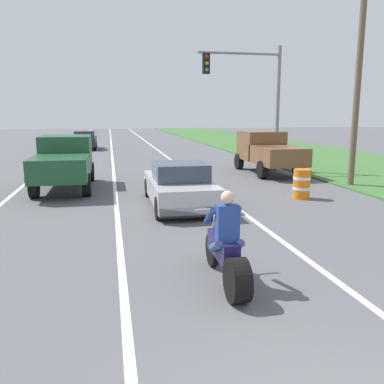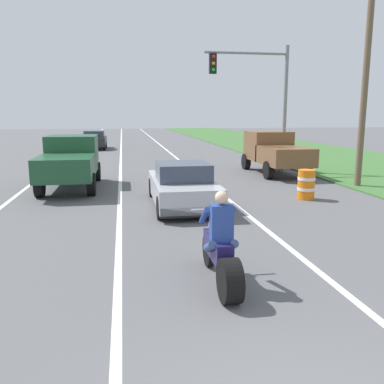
{
  "view_description": "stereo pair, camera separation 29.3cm",
  "coord_description": "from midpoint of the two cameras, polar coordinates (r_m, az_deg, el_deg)",
  "views": [
    {
      "loc": [
        -1.93,
        -2.31,
        2.82
      ],
      "look_at": [
        -0.06,
        7.02,
        1.0
      ],
      "focal_mm": 38.16,
      "sensor_mm": 36.0,
      "label": 1
    },
    {
      "loc": [
        -1.64,
        -2.36,
        2.82
      ],
      "look_at": [
        -0.06,
        7.02,
        1.0
      ],
      "focal_mm": 38.16,
      "sensor_mm": 36.0,
      "label": 2
    }
  ],
  "objects": [
    {
      "name": "utility_pole_roadside",
      "position": [
        17.21,
        23.49,
        13.52
      ],
      "size": [
        0.24,
        0.24,
        7.78
      ],
      "primitive_type": "cylinder",
      "color": "brown",
      "rests_on": "ground"
    },
    {
      "name": "lane_stripe_left_solid",
      "position": [
        22.8,
        -18.67,
        3.16
      ],
      "size": [
        0.14,
        120.0,
        0.01
      ],
      "primitive_type": "cube",
      "color": "white",
      "rests_on": "ground"
    },
    {
      "name": "pickup_truck_right_shoulder_brown",
      "position": [
        20.04,
        11.88,
        5.69
      ],
      "size": [
        2.02,
        4.8,
        1.98
      ],
      "color": "brown",
      "rests_on": "ground"
    },
    {
      "name": "motorcycle_with_rider",
      "position": [
        6.78,
        5.32,
        -8.39
      ],
      "size": [
        0.7,
        2.21,
        1.62
      ],
      "color": "black",
      "rests_on": "ground"
    },
    {
      "name": "sports_car_silver",
      "position": [
        12.63,
        -0.69,
        0.83
      ],
      "size": [
        1.84,
        4.3,
        1.37
      ],
      "color": "#B7B7BC",
      "rests_on": "ground"
    },
    {
      "name": "traffic_light_mast_near",
      "position": [
        20.16,
        10.09,
        13.9
      ],
      "size": [
        4.07,
        0.34,
        6.0
      ],
      "color": "gray",
      "rests_on": "ground"
    },
    {
      "name": "pickup_truck_left_lane_dark_green",
      "position": [
        16.28,
        -16.16,
        4.36
      ],
      "size": [
        2.02,
        4.8,
        1.98
      ],
      "color": "#1E4C2D",
      "rests_on": "ground"
    },
    {
      "name": "distant_car_far_ahead",
      "position": [
        34.57,
        -13.18,
        7.15
      ],
      "size": [
        1.8,
        4.0,
        1.5
      ],
      "color": "#262628",
      "rests_on": "ground"
    },
    {
      "name": "grass_verge_right",
      "position": [
        26.36,
        21.86,
        3.97
      ],
      "size": [
        10.0,
        120.0,
        0.06
      ],
      "primitive_type": "cube",
      "color": "#3D6B33",
      "rests_on": "ground"
    },
    {
      "name": "lane_stripe_centre_dashed",
      "position": [
        22.51,
        -9.58,
        3.49
      ],
      "size": [
        0.14,
        120.0,
        0.01
      ],
      "primitive_type": "cube",
      "color": "white",
      "rests_on": "ground"
    },
    {
      "name": "construction_barrel_nearest",
      "position": [
        14.24,
        16.24,
        1.03
      ],
      "size": [
        0.58,
        0.58,
        1.0
      ],
      "color": "orange",
      "rests_on": "ground"
    },
    {
      "name": "lane_stripe_right_solid",
      "position": [
        22.8,
        -0.48,
        3.73
      ],
      "size": [
        0.14,
        120.0,
        0.01
      ],
      "primitive_type": "cube",
      "color": "white",
      "rests_on": "ground"
    }
  ]
}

